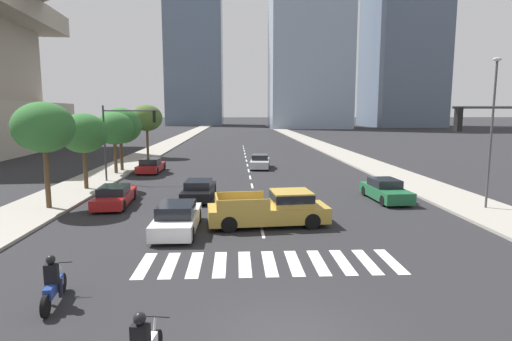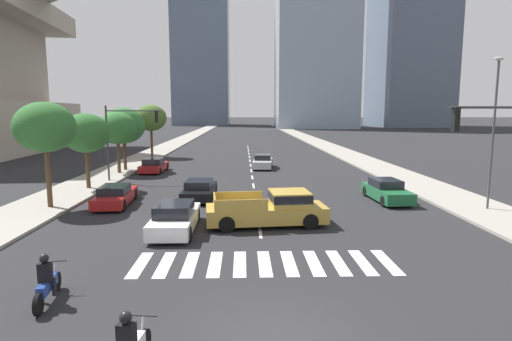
{
  "view_description": "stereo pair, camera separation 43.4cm",
  "coord_description": "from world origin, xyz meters",
  "px_view_note": "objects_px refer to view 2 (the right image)",
  "views": [
    {
      "loc": [
        -1.2,
        -9.26,
        5.47
      ],
      "look_at": [
        0.0,
        15.2,
        2.0
      ],
      "focal_mm": 29.16,
      "sensor_mm": 36.0,
      "label": 1
    },
    {
      "loc": [
        -0.77,
        -9.28,
        5.47
      ],
      "look_at": [
        0.0,
        15.2,
        2.0
      ],
      "focal_mm": 29.16,
      "sensor_mm": 36.0,
      "label": 2
    }
  ],
  "objects_px": {
    "sedan_white_0": "(175,218)",
    "traffic_signal_far": "(127,129)",
    "pickup_truck": "(272,209)",
    "street_tree_fifth": "(151,118)",
    "sedan_green_4": "(386,191)",
    "sedan_red_2": "(115,196)",
    "sedan_black_5": "(200,190)",
    "street_lamp_east": "(494,123)",
    "street_tree_fourth": "(124,126)",
    "street_tree_third": "(117,128)",
    "sedan_red_3": "(154,166)",
    "street_tree_nearest": "(45,128)",
    "sedan_silver_1": "(263,162)",
    "street_tree_second": "(86,133)",
    "motorcycle_lead": "(47,283)"
  },
  "relations": [
    {
      "from": "street_tree_second",
      "to": "street_tree_nearest",
      "type": "bearing_deg",
      "value": -90.0
    },
    {
      "from": "sedan_red_2",
      "to": "sedan_red_3",
      "type": "distance_m",
      "value": 13.53
    },
    {
      "from": "street_tree_third",
      "to": "sedan_red_3",
      "type": "bearing_deg",
      "value": 24.31
    },
    {
      "from": "sedan_silver_1",
      "to": "street_tree_second",
      "type": "distance_m",
      "value": 17.19
    },
    {
      "from": "sedan_silver_1",
      "to": "traffic_signal_far",
      "type": "bearing_deg",
      "value": -49.52
    },
    {
      "from": "pickup_truck",
      "to": "street_lamp_east",
      "type": "height_order",
      "value": "street_lamp_east"
    },
    {
      "from": "sedan_red_2",
      "to": "traffic_signal_far",
      "type": "relative_size",
      "value": 0.83
    },
    {
      "from": "sedan_red_3",
      "to": "sedan_black_5",
      "type": "height_order",
      "value": "sedan_red_3"
    },
    {
      "from": "pickup_truck",
      "to": "street_tree_third",
      "type": "bearing_deg",
      "value": 120.65
    },
    {
      "from": "street_tree_nearest",
      "to": "street_tree_fourth",
      "type": "relative_size",
      "value": 1.03
    },
    {
      "from": "pickup_truck",
      "to": "street_tree_fifth",
      "type": "xyz_separation_m",
      "value": [
        -12.3,
        30.39,
        3.92
      ]
    },
    {
      "from": "street_tree_nearest",
      "to": "sedan_black_5",
      "type": "bearing_deg",
      "value": 17.92
    },
    {
      "from": "sedan_white_0",
      "to": "street_tree_fifth",
      "type": "bearing_deg",
      "value": 14.41
    },
    {
      "from": "street_tree_third",
      "to": "sedan_green_4",
      "type": "bearing_deg",
      "value": -30.37
    },
    {
      "from": "motorcycle_lead",
      "to": "sedan_black_5",
      "type": "bearing_deg",
      "value": -18.57
    },
    {
      "from": "street_tree_third",
      "to": "street_tree_fourth",
      "type": "relative_size",
      "value": 0.93
    },
    {
      "from": "street_tree_nearest",
      "to": "traffic_signal_far",
      "type": "bearing_deg",
      "value": 78.14
    },
    {
      "from": "motorcycle_lead",
      "to": "sedan_black_5",
      "type": "distance_m",
      "value": 14.7
    },
    {
      "from": "sedan_black_5",
      "to": "street_lamp_east",
      "type": "height_order",
      "value": "street_lamp_east"
    },
    {
      "from": "street_lamp_east",
      "to": "street_tree_second",
      "type": "distance_m",
      "value": 25.48
    },
    {
      "from": "sedan_red_2",
      "to": "street_lamp_east",
      "type": "xyz_separation_m",
      "value": [
        21.09,
        -2.2,
        4.29
      ]
    },
    {
      "from": "sedan_silver_1",
      "to": "sedan_green_4",
      "type": "relative_size",
      "value": 0.97
    },
    {
      "from": "sedan_red_2",
      "to": "street_tree_fifth",
      "type": "distance_m",
      "value": 26.21
    },
    {
      "from": "sedan_green_4",
      "to": "street_tree_fourth",
      "type": "distance_m",
      "value": 24.22
    },
    {
      "from": "traffic_signal_far",
      "to": "sedan_green_4",
      "type": "bearing_deg",
      "value": -22.79
    },
    {
      "from": "sedan_white_0",
      "to": "traffic_signal_far",
      "type": "distance_m",
      "value": 15.32
    },
    {
      "from": "sedan_green_4",
      "to": "street_tree_fifth",
      "type": "xyz_separation_m",
      "value": [
        -19.77,
        24.98,
        4.12
      ]
    },
    {
      "from": "street_tree_nearest",
      "to": "street_tree_third",
      "type": "bearing_deg",
      "value": 90.0
    },
    {
      "from": "street_lamp_east",
      "to": "street_tree_fourth",
      "type": "height_order",
      "value": "street_lamp_east"
    },
    {
      "from": "sedan_silver_1",
      "to": "street_tree_fourth",
      "type": "distance_m",
      "value": 13.43
    },
    {
      "from": "traffic_signal_far",
      "to": "street_tree_second",
      "type": "bearing_deg",
      "value": -120.54
    },
    {
      "from": "sedan_black_5",
      "to": "traffic_signal_far",
      "type": "bearing_deg",
      "value": 45.62
    },
    {
      "from": "street_tree_fourth",
      "to": "sedan_silver_1",
      "type": "bearing_deg",
      "value": 7.25
    },
    {
      "from": "street_tree_fifth",
      "to": "sedan_black_5",
      "type": "bearing_deg",
      "value": -71.26
    },
    {
      "from": "traffic_signal_far",
      "to": "street_tree_fifth",
      "type": "relative_size",
      "value": 0.94
    },
    {
      "from": "street_tree_second",
      "to": "sedan_white_0",
      "type": "bearing_deg",
      "value": -53.44
    },
    {
      "from": "sedan_red_2",
      "to": "street_tree_nearest",
      "type": "relative_size",
      "value": 0.82
    },
    {
      "from": "street_tree_third",
      "to": "traffic_signal_far",
      "type": "bearing_deg",
      "value": -64.8
    },
    {
      "from": "sedan_green_4",
      "to": "street_tree_second",
      "type": "height_order",
      "value": "street_tree_second"
    },
    {
      "from": "sedan_red_3",
      "to": "street_tree_second",
      "type": "xyz_separation_m",
      "value": [
        -2.78,
        -8.6,
        3.41
      ]
    },
    {
      "from": "traffic_signal_far",
      "to": "sedan_red_3",
      "type": "bearing_deg",
      "value": 80.89
    },
    {
      "from": "sedan_red_2",
      "to": "street_lamp_east",
      "type": "bearing_deg",
      "value": -99.25
    },
    {
      "from": "street_tree_fourth",
      "to": "motorcycle_lead",
      "type": "bearing_deg",
      "value": -78.97
    },
    {
      "from": "pickup_truck",
      "to": "street_tree_fourth",
      "type": "bearing_deg",
      "value": 117.76
    },
    {
      "from": "sedan_black_5",
      "to": "street_lamp_east",
      "type": "relative_size",
      "value": 0.58
    },
    {
      "from": "street_tree_nearest",
      "to": "sedan_red_2",
      "type": "bearing_deg",
      "value": 16.25
    },
    {
      "from": "sedan_green_4",
      "to": "sedan_black_5",
      "type": "height_order",
      "value": "sedan_green_4"
    },
    {
      "from": "motorcycle_lead",
      "to": "sedan_green_4",
      "type": "height_order",
      "value": "motorcycle_lead"
    },
    {
      "from": "sedan_white_0",
      "to": "traffic_signal_far",
      "type": "xyz_separation_m",
      "value": [
        -5.84,
        13.73,
        3.5
      ]
    },
    {
      "from": "street_tree_second",
      "to": "street_lamp_east",
      "type": "bearing_deg",
      "value": -16.22
    }
  ]
}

